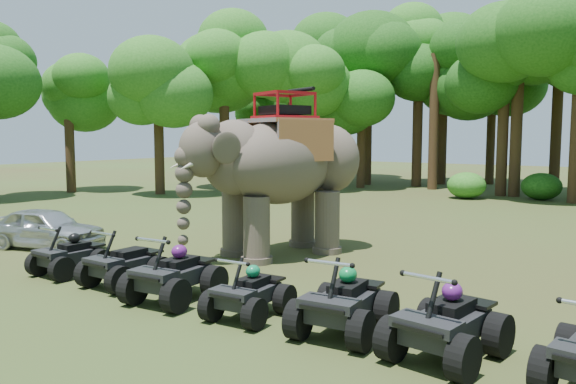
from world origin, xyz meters
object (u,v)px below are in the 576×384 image
parked_car (46,228)px  atv_0 (69,249)px  atv_2 (174,267)px  atv_1 (124,257)px  atv_3 (249,286)px  atv_5 (447,313)px  atv_4 (344,294)px  elephant (281,172)px

parked_car → atv_0: parked_car is taller
atv_0 → atv_2: atv_2 is taller
atv_1 → atv_3: bearing=-2.9°
atv_5 → atv_0: bearing=-171.8°
atv_4 → atv_5: bearing=-7.6°
atv_0 → atv_3: size_ratio=1.04×
parked_car → atv_2: bearing=-119.0°
atv_1 → atv_5: size_ratio=0.92×
atv_2 → parked_car: bearing=161.9°
elephant → atv_0: (-2.79, -4.66, -1.66)m
atv_5 → parked_car: bearing=-178.7°
elephant → atv_2: (0.78, -4.79, -1.58)m
atv_0 → atv_2: 3.58m
atv_1 → atv_4: size_ratio=0.94×
atv_4 → atv_5: 1.73m
elephant → atv_1: bearing=-79.4°
atv_3 → atv_1: bearing=173.1°
parked_car → atv_3: (8.68, -1.58, -0.02)m
parked_car → atv_2: atv_2 is taller
parked_car → atv_5: (12.20, -1.43, 0.09)m
atv_3 → atv_5: bearing=-1.6°
atv_5 → atv_3: bearing=-169.7°
elephant → atv_2: bearing=-58.3°
atv_0 → atv_5: size_ratio=0.87×
atv_1 → atv_3: 3.58m
atv_2 → atv_3: size_ratio=1.18×
elephant → parked_car: size_ratio=1.55×
atv_3 → atv_2: bearing=177.0°
parked_car → atv_4: size_ratio=1.92×
atv_2 → atv_5: 5.36m
atv_4 → parked_car: bearing=167.5°
atv_1 → atv_0: bearing=-177.4°
atv_1 → atv_3: (3.57, -0.19, -0.06)m
atv_2 → atv_3: bearing=-4.0°
atv_1 → atv_3: size_ratio=1.10×
atv_2 → atv_0: bearing=172.9°
atv_0 → atv_1: atv_1 is taller
atv_2 → elephant: bearing=94.4°
atv_2 → atv_3: (1.83, 0.03, -0.10)m
atv_1 → elephant: bearing=78.3°
elephant → atv_4: 6.53m
elephant → atv_4: elephant is taller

